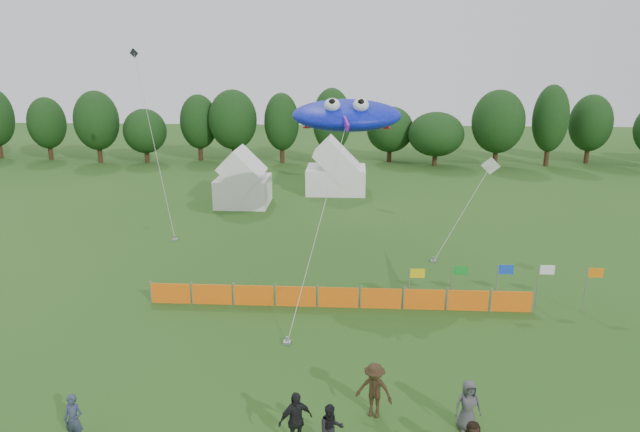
# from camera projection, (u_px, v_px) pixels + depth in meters

# --- Properties ---
(ground) EXTENTS (160.00, 160.00, 0.00)m
(ground) POSITION_uv_depth(u_px,v_px,m) (309.00, 419.00, 18.63)
(ground) COLOR #234C16
(ground) RESTS_ON ground
(treeline) EXTENTS (104.57, 8.78, 8.36)m
(treeline) POSITION_uv_depth(u_px,v_px,m) (356.00, 125.00, 60.53)
(treeline) COLOR #382314
(treeline) RESTS_ON ground
(tent_left) EXTENTS (4.07, 4.07, 3.59)m
(tent_left) POSITION_uv_depth(u_px,v_px,m) (243.00, 182.00, 44.63)
(tent_left) COLOR white
(tent_left) RESTS_ON ground
(tent_right) EXTENTS (5.07, 4.06, 3.58)m
(tent_right) POSITION_uv_depth(u_px,v_px,m) (336.00, 172.00, 48.68)
(tent_right) COLOR white
(tent_right) RESTS_ON ground
(barrier_fence) EXTENTS (17.90, 0.06, 1.00)m
(barrier_fence) POSITION_uv_depth(u_px,v_px,m) (338.00, 297.00, 26.70)
(barrier_fence) COLOR orange
(barrier_fence) RESTS_ON ground
(flag_row) EXTENTS (8.73, 0.52, 2.23)m
(flag_row) POSITION_uv_depth(u_px,v_px,m) (501.00, 280.00, 26.33)
(flag_row) COLOR gray
(flag_row) RESTS_ON ground
(spectator_a) EXTENTS (0.65, 0.46, 1.67)m
(spectator_a) POSITION_uv_depth(u_px,v_px,m) (74.00, 420.00, 17.24)
(spectator_a) COLOR #2D364C
(spectator_a) RESTS_ON ground
(spectator_b) EXTENTS (0.92, 0.80, 1.60)m
(spectator_b) POSITION_uv_depth(u_px,v_px,m) (331.00, 429.00, 16.85)
(spectator_b) COLOR black
(spectator_b) RESTS_ON ground
(spectator_c) EXTENTS (1.38, 1.04, 1.90)m
(spectator_c) POSITION_uv_depth(u_px,v_px,m) (374.00, 390.00, 18.55)
(spectator_c) COLOR #302213
(spectator_c) RESTS_ON ground
(spectator_d) EXTENTS (1.18, 0.97, 1.88)m
(spectator_d) POSITION_uv_depth(u_px,v_px,m) (295.00, 421.00, 17.02)
(spectator_d) COLOR black
(spectator_d) RESTS_ON ground
(spectator_e) EXTENTS (0.91, 0.66, 1.72)m
(spectator_e) POSITION_uv_depth(u_px,v_px,m) (468.00, 405.00, 17.90)
(spectator_e) COLOR #414245
(spectator_e) RESTS_ON ground
(stingray_kite) EXTENTS (6.14, 17.49, 9.41)m
(stingray_kite) POSITION_uv_depth(u_px,v_px,m) (347.00, 115.00, 30.68)
(stingray_kite) COLOR #101FE8
(stingray_kite) RESTS_ON ground
(small_kite_white) EXTENTS (4.34, 3.80, 5.53)m
(small_kite_white) POSITION_uv_depth(u_px,v_px,m) (474.00, 193.00, 33.95)
(small_kite_white) COLOR white
(small_kite_white) RESTS_ON ground
(small_kite_dark) EXTENTS (6.61, 11.92, 11.95)m
(small_kite_dark) POSITION_uv_depth(u_px,v_px,m) (150.00, 128.00, 41.05)
(small_kite_dark) COLOR black
(small_kite_dark) RESTS_ON ground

